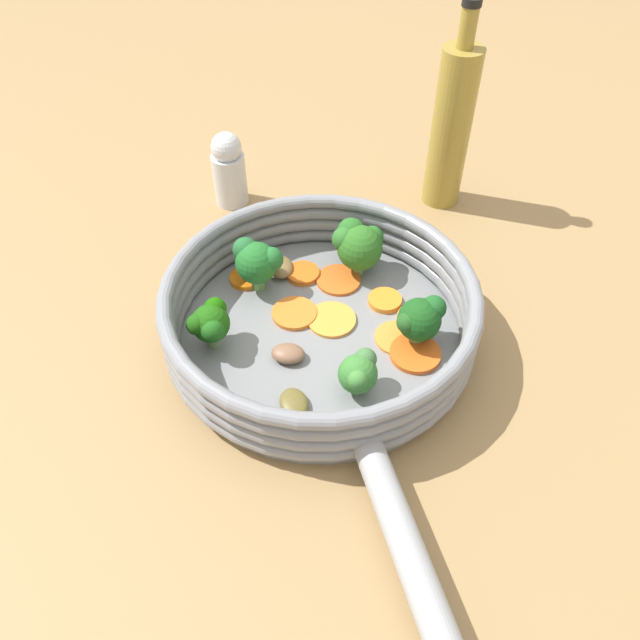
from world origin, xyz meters
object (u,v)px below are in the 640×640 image
broccoli_floret_0 (421,318)px  mushroom_piece_1 (281,267)px  broccoli_floret_4 (210,323)px  carrot_slice_2 (295,312)px  oil_bottle (451,126)px  broccoli_floret_1 (358,244)px  broccoli_floret_3 (359,373)px  carrot_slice_7 (331,319)px  carrot_slice_1 (415,353)px  carrot_slice_4 (416,318)px  carrot_slice_0 (385,300)px  carrot_slice_8 (338,280)px  broccoli_floret_2 (257,261)px  carrot_slice_6 (303,273)px  salt_shaker (229,169)px  carrot_slice_3 (246,278)px  skillet (320,335)px  mushroom_piece_0 (294,403)px  mushroom_piece_2 (288,353)px  carrot_slice_5 (397,338)px

broccoli_floret_0 → mushroom_piece_1: bearing=-85.9°
mushroom_piece_1 → broccoli_floret_4: bearing=10.7°
carrot_slice_2 → oil_bottle: (-0.27, -0.00, 0.08)m
mushroom_piece_1 → oil_bottle: bearing=168.3°
broccoli_floret_1 → broccoli_floret_4: bearing=-12.2°
broccoli_floret_0 → broccoli_floret_3: bearing=-5.0°
broccoli_floret_1 → broccoli_floret_3: broccoli_floret_1 is taller
broccoli_floret_3 → carrot_slice_7: bearing=-125.0°
carrot_slice_1 → carrot_slice_4: 0.05m
carrot_slice_7 → oil_bottle: oil_bottle is taller
broccoli_floret_0 → carrot_slice_1: bearing=27.4°
broccoli_floret_1 → mushroom_piece_1: size_ratio=1.65×
carrot_slice_0 → carrot_slice_8: bearing=-84.0°
broccoli_floret_1 → broccoli_floret_4: 0.17m
carrot_slice_7 → broccoli_floret_2: 0.09m
carrot_slice_2 → carrot_slice_6: (-0.05, -0.03, 0.00)m
carrot_slice_8 → salt_shaker: (-0.04, -0.20, 0.03)m
broccoli_floret_0 → carrot_slice_8: bearing=-98.2°
carrot_slice_3 → carrot_slice_8: (-0.06, 0.07, -0.00)m
carrot_slice_2 → broccoli_floret_2: 0.06m
carrot_slice_6 → broccoli_floret_1: bearing=139.5°
skillet → carrot_slice_6: carrot_slice_6 is taller
mushroom_piece_0 → mushroom_piece_2: mushroom_piece_2 is taller
carrot_slice_0 → carrot_slice_5: 0.05m
carrot_slice_7 → skillet: bearing=1.1°
carrot_slice_4 → broccoli_floret_2: broccoli_floret_2 is taller
mushroom_piece_1 → salt_shaker: 0.16m
carrot_slice_0 → broccoli_floret_2: 0.13m
carrot_slice_0 → broccoli_floret_2: size_ratio=0.62×
carrot_slice_8 → mushroom_piece_1: size_ratio=1.34×
carrot_slice_6 → mushroom_piece_1: 0.02m
mushroom_piece_0 → mushroom_piece_1: 0.17m
carrot_slice_2 → carrot_slice_5: bearing=111.5°
mushroom_piece_0 → mushroom_piece_2: bearing=-132.2°
carrot_slice_0 → carrot_slice_7: (0.05, -0.02, -0.00)m
carrot_slice_0 → oil_bottle: bearing=-162.7°
carrot_slice_6 → mushroom_piece_1: (0.01, -0.02, 0.00)m
carrot_slice_6 → skillet: bearing=53.1°
broccoli_floret_0 → broccoli_floret_2: (0.04, -0.17, 0.00)m
carrot_slice_0 → carrot_slice_6: size_ratio=0.96×
carrot_slice_0 → broccoli_floret_3: size_ratio=0.83×
broccoli_floret_3 → salt_shaker: (-0.14, -0.30, 0.01)m
carrot_slice_8 → broccoli_floret_0: broccoli_floret_0 is taller
carrot_slice_1 → carrot_slice_4: (-0.04, -0.03, -0.00)m
salt_shaker → broccoli_floret_4: bearing=42.1°
carrot_slice_6 → broccoli_floret_2: (0.04, -0.02, 0.03)m
mushroom_piece_1 → oil_bottle: oil_bottle is taller
carrot_slice_5 → broccoli_floret_4: size_ratio=0.92×
carrot_slice_4 → carrot_slice_5: (0.03, 0.00, -0.00)m
mushroom_piece_1 → carrot_slice_0: bearing=106.8°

